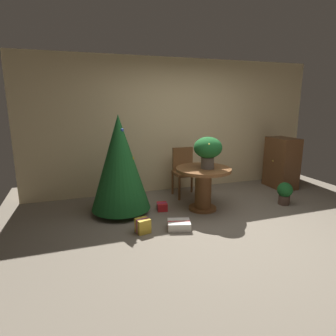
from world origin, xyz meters
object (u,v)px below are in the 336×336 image
at_px(wooden_cabinet, 281,163).
at_px(potted_plant, 285,192).
at_px(holiday_tree, 120,163).
at_px(gift_box_red, 162,207).
at_px(round_dining_table, 203,183).
at_px(gift_box_cream, 179,225).
at_px(wooden_chair_far, 185,169).
at_px(flower_vase, 208,149).
at_px(gift_box_gold, 143,226).

height_order(wooden_cabinet, potted_plant, wooden_cabinet).
relative_size(holiday_tree, gift_box_red, 7.67).
distance_m(round_dining_table, holiday_tree, 1.40).
bearing_deg(gift_box_cream, wooden_chair_far, 65.03).
distance_m(wooden_chair_far, potted_plant, 1.84).
distance_m(round_dining_table, flower_vase, 0.57).
height_order(flower_vase, gift_box_gold, flower_vase).
distance_m(gift_box_red, potted_plant, 2.18).
distance_m(wooden_chair_far, gift_box_gold, 1.83).
distance_m(round_dining_table, wooden_cabinet, 2.22).
relative_size(round_dining_table, gift_box_gold, 4.26).
xyz_separation_m(gift_box_red, potted_plant, (2.13, -0.43, 0.16)).
relative_size(flower_vase, wooden_cabinet, 0.49).
relative_size(gift_box_cream, gift_box_red, 1.81).
bearing_deg(flower_vase, gift_box_gold, -158.25).
distance_m(wooden_chair_far, wooden_cabinet, 2.13).
distance_m(flower_vase, wooden_chair_far, 1.01).
xyz_separation_m(wooden_cabinet, potted_plant, (-0.66, -0.90, -0.30)).
height_order(gift_box_gold, potted_plant, potted_plant).
xyz_separation_m(flower_vase, gift_box_gold, (-1.21, -0.48, -0.93)).
height_order(gift_box_cream, wooden_cabinet, wooden_cabinet).
bearing_deg(potted_plant, flower_vase, 171.75).
distance_m(gift_box_gold, potted_plant, 2.65).
bearing_deg(gift_box_red, round_dining_table, -15.08).
bearing_deg(potted_plant, gift_box_red, 168.55).
height_order(flower_vase, gift_box_red, flower_vase).
relative_size(wooden_chair_far, potted_plant, 2.31).
distance_m(flower_vase, gift_box_cream, 1.31).
distance_m(gift_box_red, wooden_cabinet, 2.86).
bearing_deg(wooden_cabinet, gift_box_red, -170.36).
relative_size(holiday_tree, gift_box_cream, 4.23).
bearing_deg(wooden_cabinet, holiday_tree, -174.15).
height_order(holiday_tree, gift_box_red, holiday_tree).
relative_size(gift_box_gold, gift_box_cream, 0.56).
relative_size(flower_vase, gift_box_gold, 2.42).
bearing_deg(wooden_cabinet, gift_box_cream, -156.02).
bearing_deg(wooden_cabinet, potted_plant, -126.13).
xyz_separation_m(flower_vase, wooden_cabinet, (2.08, 0.70, -0.51)).
bearing_deg(flower_vase, wooden_cabinet, 18.51).
distance_m(holiday_tree, potted_plant, 2.91).
height_order(round_dining_table, gift_box_gold, round_dining_table).
relative_size(round_dining_table, holiday_tree, 0.57).
bearing_deg(potted_plant, wooden_chair_far, 143.83).
height_order(round_dining_table, holiday_tree, holiday_tree).
height_order(round_dining_table, gift_box_cream, round_dining_table).
relative_size(gift_box_red, potted_plant, 0.52).
height_order(flower_vase, holiday_tree, holiday_tree).
bearing_deg(wooden_chair_far, gift_box_cream, -114.97).
distance_m(gift_box_gold, wooden_cabinet, 3.53).
distance_m(flower_vase, gift_box_red, 1.22).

